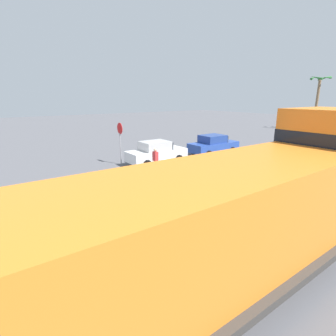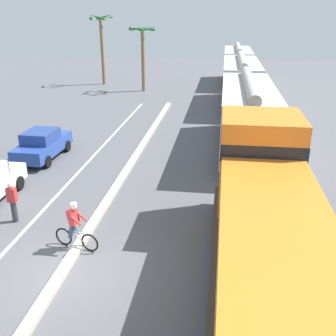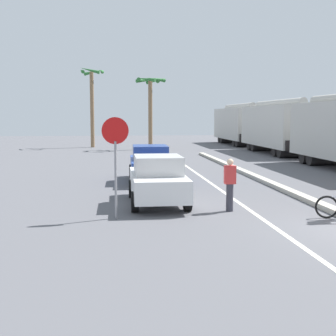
# 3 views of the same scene
# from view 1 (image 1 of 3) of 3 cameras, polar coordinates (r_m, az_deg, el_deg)

# --- Properties ---
(ground_plane) EXTENTS (120.00, 120.00, 0.00)m
(ground_plane) POSITION_cam_1_polar(r_m,az_deg,el_deg) (12.14, -5.78, -6.94)
(ground_plane) COLOR #56565B
(median_curb) EXTENTS (0.36, 36.00, 0.16)m
(median_curb) POSITION_cam_1_polar(r_m,az_deg,el_deg) (15.79, 13.37, -1.69)
(median_curb) COLOR #B2AD9E
(median_curb) RESTS_ON ground
(lane_stripe) EXTENTS (0.14, 36.00, 0.01)m
(lane_stripe) POSITION_cam_1_polar(r_m,az_deg,el_deg) (17.40, 7.42, -0.09)
(lane_stripe) COLOR silver
(lane_stripe) RESTS_ON ground
(locomotive) EXTENTS (3.10, 11.61, 4.20)m
(locomotive) POSITION_cam_1_polar(r_m,az_deg,el_deg) (7.63, 21.21, -7.20)
(locomotive) COLOR orange
(locomotive) RESTS_ON ground
(parked_car_white) EXTENTS (1.85, 4.21, 1.62)m
(parked_car_white) POSITION_cam_1_polar(r_m,az_deg,el_deg) (18.23, -2.54, 3.36)
(parked_car_white) COLOR silver
(parked_car_white) RESTS_ON ground
(parked_car_blue) EXTENTS (1.90, 4.24, 1.62)m
(parked_car_blue) POSITION_cam_1_polar(r_m,az_deg,el_deg) (21.50, 9.83, 4.98)
(parked_car_blue) COLOR #28479E
(parked_car_blue) RESTS_ON ground
(cyclist) EXTENTS (1.67, 0.58, 1.71)m
(cyclist) POSITION_cam_1_polar(r_m,az_deg,el_deg) (12.59, -0.78, -2.10)
(cyclist) COLOR black
(cyclist) RESTS_ON ground
(stop_sign) EXTENTS (0.76, 0.08, 2.88)m
(stop_sign) POSITION_cam_1_polar(r_m,az_deg,el_deg) (18.23, -10.39, 6.97)
(stop_sign) COLOR gray
(stop_sign) RESTS_ON ground
(palm_tree_far) EXTENTS (2.35, 2.35, 7.43)m
(palm_tree_far) POSITION_cam_1_polar(r_m,az_deg,el_deg) (43.08, 29.88, 14.03)
(palm_tree_far) COLOR #846647
(palm_tree_far) RESTS_ON ground
(pedestrian_by_cars) EXTENTS (0.34, 0.22, 1.62)m
(pedestrian_by_cars) POSITION_cam_1_polar(r_m,az_deg,el_deg) (15.75, -2.76, 1.56)
(pedestrian_by_cars) COLOR #33333D
(pedestrian_by_cars) RESTS_ON ground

